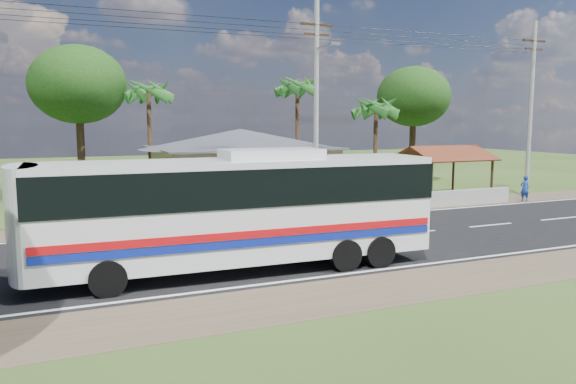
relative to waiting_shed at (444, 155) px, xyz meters
The scene contains 14 objects.
ground 15.77m from the waiting_shed, 146.82° to the right, with size 120.00×120.00×0.00m, color #2A4418.
road 15.77m from the waiting_shed, 146.82° to the right, with size 120.00×16.00×0.03m.
house 12.82m from the waiting_shed, 159.46° to the left, with size 12.40×10.00×5.00m.
waiting_shed is the anchor object (origin of this frame).
concrete_barrier 3.82m from the waiting_shed, 109.03° to the right, with size 7.00×0.30×0.90m, color #9E9E99.
utility_poles 10.96m from the waiting_shed, 168.97° to the right, with size 32.80×2.22×11.00m.
palm_near 5.23m from the waiting_shed, 144.46° to the left, with size 2.80×2.80×6.70m.
palm_mid 10.85m from the waiting_shed, 135.00° to the left, with size 2.80×2.80×8.20m.
palm_far 19.00m from the waiting_shed, 156.19° to the left, with size 2.80×2.80×7.70m.
tree_behind_house 23.46m from the waiting_shed, 155.66° to the left, with size 6.00×6.00×9.61m.
tree_behind_shed 8.99m from the waiting_shed, 68.20° to the left, with size 5.60×5.60×9.02m.
coach_bus 20.81m from the waiting_shed, 146.59° to the right, with size 12.97×3.15×4.00m.
motorcycle 10.79m from the waiting_shed, behind, with size 0.54×1.56×0.82m, color black.
person 5.19m from the waiting_shed, 41.97° to the right, with size 0.58×0.38×1.59m, color navy.
Camera 1 is at (-10.11, -20.06, 4.94)m, focal length 35.00 mm.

